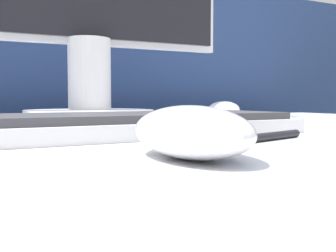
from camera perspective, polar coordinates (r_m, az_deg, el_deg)
name	(u,v)px	position (r m, az deg, el deg)	size (l,w,h in m)	color
partition_panel	(42,178)	(1.06, -17.80, -7.23)	(5.00, 0.03, 1.08)	navy
computer_mouse_near	(190,132)	(0.26, 3.26, -0.84)	(0.07, 0.11, 0.04)	silver
keyboard	(101,125)	(0.42, -9.70, 0.08)	(0.46, 0.18, 0.02)	silver
computer_mouse_far	(224,110)	(0.84, 8.08, 2.37)	(0.08, 0.11, 0.04)	white
pen	(258,138)	(0.37, 12.92, -1.69)	(0.14, 0.05, 0.01)	black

